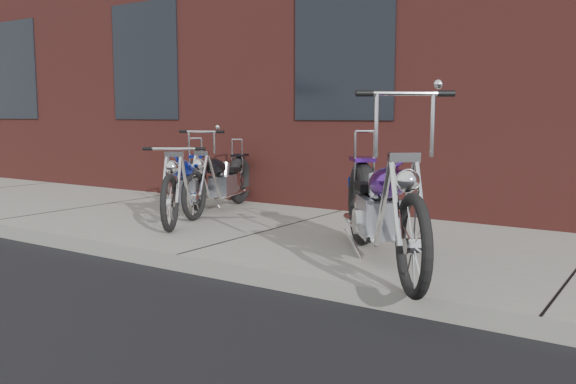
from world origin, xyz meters
The scene contains 5 objects.
ground centered at (0.00, 0.00, 0.00)m, with size 120.00×120.00×0.00m, color black.
sidewalk centered at (0.00, 1.50, 0.07)m, with size 22.00×3.00×0.15m, color gray.
chopper_purple centered at (1.64, 0.65, 0.59)m, with size 1.60×2.01×1.38m.
chopper_blue centered at (-1.20, 1.42, 0.53)m, with size 1.18×1.88×0.93m.
chopper_third centered at (-1.28, 2.14, 0.52)m, with size 0.74×1.99×1.04m.
Camera 1 is at (3.69, -3.81, 1.35)m, focal length 38.00 mm.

